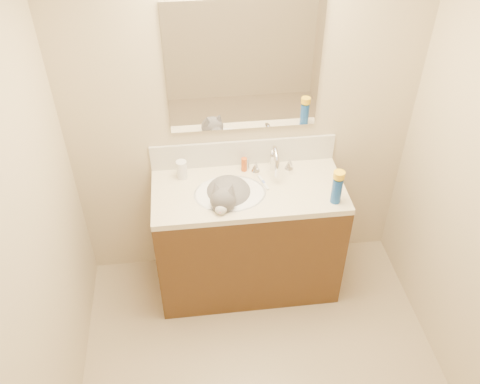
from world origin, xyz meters
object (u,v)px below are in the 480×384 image
object	(u,v)px
faucet	(274,162)
pill_bottle	(182,170)
cat	(228,197)
spray_can	(337,191)
vanity_cabinet	(248,240)
silver_jar	(246,165)
amber_bottle	(244,164)
basin	(230,202)

from	to	relation	value
faucet	pill_bottle	world-z (taller)	faucet
cat	spray_can	world-z (taller)	cat
vanity_cabinet	spray_can	world-z (taller)	spray_can
vanity_cabinet	silver_jar	distance (m)	0.52
amber_bottle	pill_bottle	bearing A→B (deg)	-176.45
amber_bottle	spray_can	xyz separation A→B (m)	(0.51, -0.37, 0.04)
cat	amber_bottle	bearing A→B (deg)	77.78
basin	amber_bottle	size ratio (longest dim) A/B	4.77
basin	vanity_cabinet	bearing A→B (deg)	14.04
vanity_cabinet	faucet	xyz separation A→B (m)	(0.18, 0.14, 0.54)
vanity_cabinet	amber_bottle	xyz separation A→B (m)	(-0.00, 0.19, 0.50)
pill_bottle	basin	bearing A→B (deg)	-34.70
vanity_cabinet	cat	distance (m)	0.45
vanity_cabinet	pill_bottle	distance (m)	0.67
cat	silver_jar	world-z (taller)	cat
basin	amber_bottle	world-z (taller)	amber_bottle
pill_bottle	cat	bearing A→B (deg)	-36.70
basin	faucet	xyz separation A→B (m)	(0.30, 0.17, 0.16)
vanity_cabinet	faucet	bearing A→B (deg)	37.29
spray_can	faucet	bearing A→B (deg)	135.10
silver_jar	basin	bearing A→B (deg)	-117.91
cat	spray_can	bearing A→B (deg)	4.41
faucet	pill_bottle	bearing A→B (deg)	177.12
basin	faucet	world-z (taller)	faucet
pill_bottle	silver_jar	distance (m)	0.42
spray_can	pill_bottle	bearing A→B (deg)	158.90
cat	silver_jar	size ratio (longest dim) A/B	7.77
vanity_cabinet	amber_bottle	bearing A→B (deg)	91.24
basin	pill_bottle	bearing A→B (deg)	145.30
faucet	cat	world-z (taller)	faucet
spray_can	basin	bearing A→B (deg)	166.18
pill_bottle	silver_jar	bearing A→B (deg)	6.27
basin	spray_can	distance (m)	0.66
vanity_cabinet	spray_can	distance (m)	0.75
pill_bottle	spray_can	xyz separation A→B (m)	(0.90, -0.35, 0.02)
cat	silver_jar	distance (m)	0.29
basin	spray_can	world-z (taller)	spray_can
faucet	pill_bottle	size ratio (longest dim) A/B	2.30
silver_jar	amber_bottle	size ratio (longest dim) A/B	0.61
cat	pill_bottle	bearing A→B (deg)	160.81
silver_jar	spray_can	bearing A→B (deg)	-38.66
faucet	spray_can	bearing A→B (deg)	-44.90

